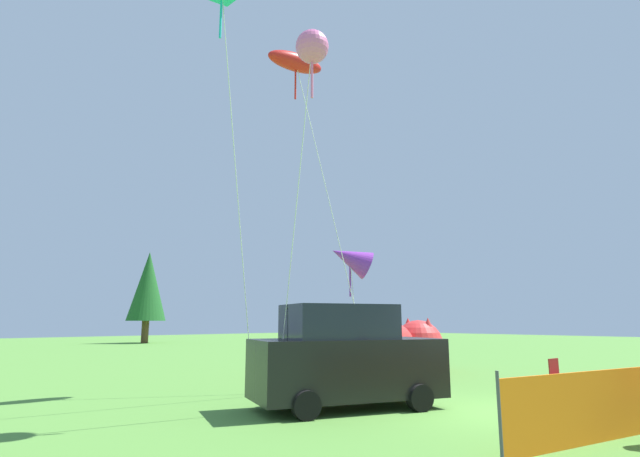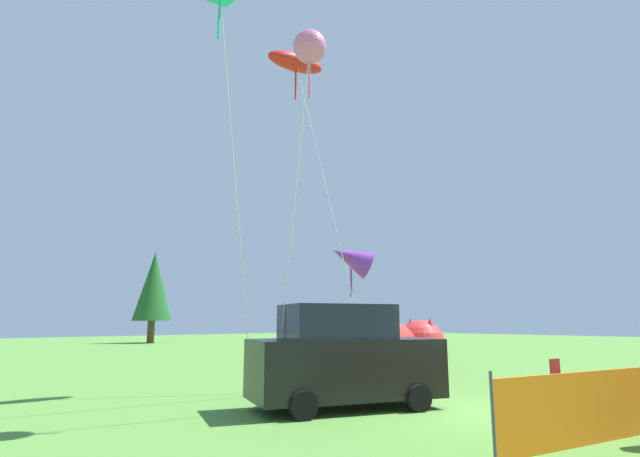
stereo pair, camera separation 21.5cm
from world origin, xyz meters
TOP-DOWN VIEW (x-y plane):
  - ground_plane at (0.00, 0.00)m, footprint 120.00×120.00m
  - parked_car at (-1.87, 2.12)m, footprint 4.68×3.25m
  - folding_chair at (4.02, -0.25)m, footprint 0.57×0.57m
  - inflatable_cat at (3.76, 6.30)m, footprint 7.54×2.27m
  - safety_fence at (-0.15, -3.10)m, footprint 6.41×1.46m
  - kite_pink_octopus at (-3.05, 1.97)m, footprint 0.79×1.53m
  - kite_teal_diamond at (-4.41, 3.85)m, footprint 2.66×1.78m
  - kite_purple_delta at (1.93, 5.58)m, footprint 1.87×1.70m
  - kite_red_lizard at (-0.57, 5.55)m, footprint 2.64×2.24m
  - horizon_tree_west at (8.99, 37.77)m, footprint 3.42×3.42m

SIDE VIEW (x-z plane):
  - ground_plane at x=0.00m, z-range 0.00..0.00m
  - folding_chair at x=4.02m, z-range 0.08..1.02m
  - safety_fence at x=-0.15m, z-range -0.06..1.19m
  - inflatable_cat at x=3.76m, z-range -0.09..2.11m
  - parked_car at x=-1.87m, z-range -0.05..2.28m
  - kite_purple_delta at x=1.93m, z-range 1.67..6.44m
  - horizon_tree_west at x=8.99m, z-range 0.93..9.10m
  - kite_pink_octopus at x=-3.05m, z-range 3.94..12.71m
  - kite_teal_diamond at x=-4.41m, z-range 4.76..15.07m
  - kite_red_lizard at x=-0.57m, z-range 4.93..15.71m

